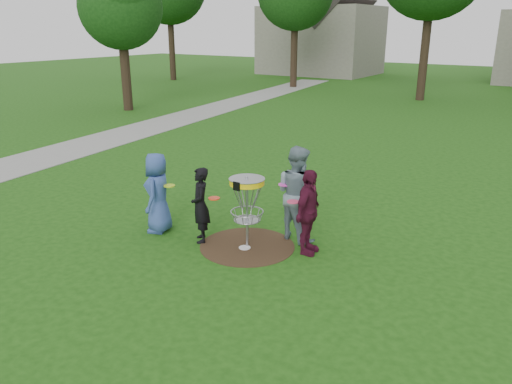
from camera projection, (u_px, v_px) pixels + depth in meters
The scene contains 10 objects.
ground at pixel (247, 246), 9.45m from camera, with size 100.00×100.00×0.00m, color #19470F.
dirt_patch at pixel (247, 246), 9.45m from camera, with size 1.80×1.80×0.01m, color #47331E.
concrete_path at pixel (159, 125), 21.01m from camera, with size 2.20×40.00×0.02m, color #9E9E99.
player_blue at pixel (158, 193), 9.92m from camera, with size 0.79×0.52×1.62m, color #365196.
player_black at pixel (200, 205), 9.47m from camera, with size 0.53×0.35×1.47m, color black.
player_grey at pixel (297, 193), 9.53m from camera, with size 0.90×0.70×1.85m, color gray.
player_maroon at pixel (308, 212), 8.93m from camera, with size 0.93×0.39×1.58m, color #4F1229.
disc_on_grass at pixel (245, 248), 9.36m from camera, with size 0.22×0.22×0.02m, color white.
disc_golf_basket at pixel (247, 195), 9.12m from camera, with size 0.66×0.67×1.38m.
held_discs at pixel (239, 192), 9.35m from camera, with size 2.67×1.14×0.25m.
Camera 1 is at (4.91, -7.11, 3.97)m, focal length 35.00 mm.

